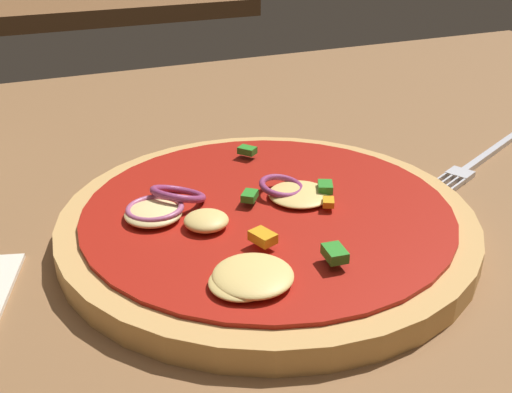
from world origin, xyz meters
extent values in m
cube|color=brown|center=(0.00, 0.00, 0.02)|extent=(1.36, 1.01, 0.04)
cylinder|color=tan|center=(0.02, 0.04, 0.04)|extent=(0.29, 0.29, 0.02)
cylinder|color=#A81C11|center=(0.02, 0.04, 0.05)|extent=(0.25, 0.25, 0.00)
ellipsoid|color=#EFCC72|center=(0.05, 0.04, 0.06)|extent=(0.04, 0.04, 0.01)
ellipsoid|color=#EFCC72|center=(-0.02, -0.04, 0.06)|extent=(0.05, 0.05, 0.01)
ellipsoid|color=#EFCC72|center=(-0.03, -0.04, 0.06)|extent=(0.04, 0.04, 0.01)
ellipsoid|color=#EFCC72|center=(-0.02, 0.03, 0.06)|extent=(0.03, 0.03, 0.01)
ellipsoid|color=#F4DB8E|center=(-0.05, 0.05, 0.06)|extent=(0.04, 0.04, 0.01)
torus|color=#93386B|center=(0.04, 0.05, 0.06)|extent=(0.05, 0.05, 0.01)
torus|color=#93386B|center=(-0.03, 0.07, 0.06)|extent=(0.05, 0.05, 0.02)
torus|color=#B25984|center=(-0.05, 0.06, 0.06)|extent=(0.06, 0.06, 0.01)
cube|color=#2D8C28|center=(0.04, 0.13, 0.06)|extent=(0.02, 0.02, 0.01)
cube|color=#2D8C28|center=(0.03, -0.04, 0.06)|extent=(0.01, 0.02, 0.01)
cube|color=orange|center=(0.06, 0.02, 0.06)|extent=(0.01, 0.01, 0.00)
cube|color=#2D8C28|center=(0.07, 0.04, 0.06)|extent=(0.02, 0.02, 0.01)
cube|color=orange|center=(0.00, -0.01, 0.06)|extent=(0.02, 0.02, 0.01)
cube|color=#2D8C28|center=(0.02, 0.05, 0.06)|extent=(0.02, 0.02, 0.01)
cube|color=silver|center=(0.27, 0.09, 0.04)|extent=(0.10, 0.05, 0.01)
cube|color=silver|center=(0.21, 0.06, 0.04)|extent=(0.02, 0.03, 0.01)
cube|color=silver|center=(0.18, 0.06, 0.04)|extent=(0.03, 0.02, 0.00)
cube|color=silver|center=(0.19, 0.05, 0.04)|extent=(0.03, 0.02, 0.00)
cube|color=silver|center=(0.19, 0.05, 0.04)|extent=(0.03, 0.02, 0.00)
cube|color=silver|center=(0.19, 0.04, 0.04)|extent=(0.03, 0.02, 0.00)
cube|color=brown|center=(0.04, 1.21, 0.02)|extent=(0.77, 0.48, 0.04)
camera|label=1|loc=(-0.13, -0.30, 0.25)|focal=43.44mm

